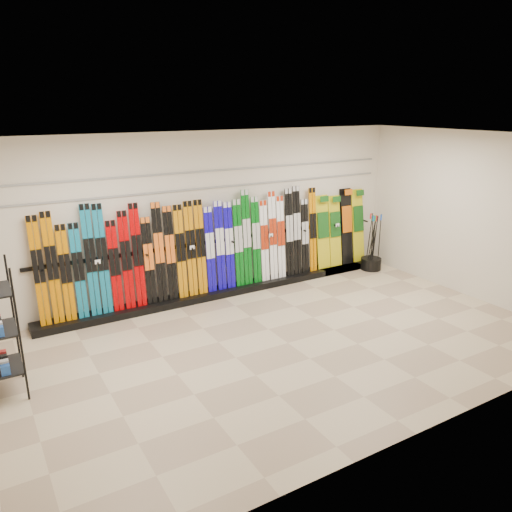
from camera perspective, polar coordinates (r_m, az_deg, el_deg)
floor at (r=7.62m, az=3.67°, el=-9.89°), size 8.00×8.00×0.00m
back_wall at (r=9.17m, az=-4.97°, el=4.74°), size 8.00×0.00×8.00m
right_wall at (r=9.84m, az=23.56°, el=4.21°), size 0.00×5.00×5.00m
ceiling at (r=6.81m, az=4.15°, el=13.22°), size 8.00×8.00×0.00m
ski_rack_base at (r=9.50m, az=-2.94°, el=-3.87°), size 8.00×0.40×0.12m
skis at (r=8.96m, az=-6.96°, el=0.78°), size 5.38×0.18×1.83m
snowboards at (r=10.76m, az=9.65°, el=3.09°), size 1.27×0.25×1.61m
pole_bin at (r=11.07m, az=12.99°, el=-0.86°), size 0.44×0.44×0.25m
ski_poles at (r=10.92m, az=13.25°, el=1.55°), size 0.33×0.29×1.18m
slatwall_rail_0 at (r=9.06m, az=-5.00°, el=7.80°), size 7.60×0.02×0.03m
slatwall_rail_1 at (r=9.02m, az=-5.05°, el=9.68°), size 7.60×0.02×0.03m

